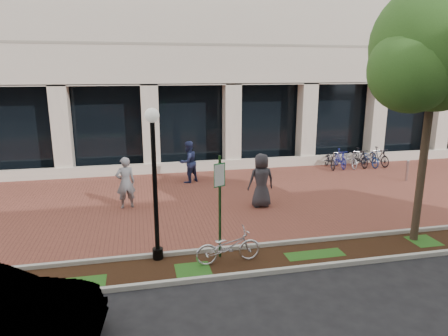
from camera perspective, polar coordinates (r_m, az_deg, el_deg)
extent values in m
plane|color=black|center=(15.43, -1.93, -4.51)|extent=(120.00, 120.00, 0.00)
cube|color=brown|center=(15.43, -1.93, -4.49)|extent=(40.00, 9.00, 0.01)
cube|color=black|center=(10.69, 3.33, -13.16)|extent=(40.00, 1.50, 0.01)
cube|color=#ABACA2|center=(11.32, 2.29, -11.24)|extent=(40.00, 0.12, 0.12)
cube|color=#ABACA2|center=(10.03, 4.53, -14.76)|extent=(40.00, 0.12, 0.12)
cube|color=black|center=(20.37, -4.86, 6.01)|extent=(40.00, 0.15, 4.20)
cube|color=beige|center=(19.64, -4.33, 0.23)|extent=(40.00, 0.25, 0.50)
cube|color=beige|center=(19.68, -4.59, 5.74)|extent=(0.80, 0.80, 4.20)
cube|color=#143916|center=(10.37, -0.60, -5.72)|extent=(0.05, 0.05, 2.77)
cube|color=#19672E|center=(10.08, -0.57, -1.02)|extent=(0.34, 0.02, 0.62)
cube|color=silver|center=(10.07, -0.56, -1.05)|extent=(0.30, 0.01, 0.56)
cylinder|color=black|center=(10.89, -9.43, -11.97)|extent=(0.28, 0.28, 0.30)
cylinder|color=black|center=(10.27, -9.79, -3.54)|extent=(0.12, 0.12, 3.64)
sphere|color=silver|center=(9.87, -10.26, 7.42)|extent=(0.36, 0.36, 0.36)
cylinder|color=#473828|center=(12.60, 26.31, -1.31)|extent=(0.22, 0.22, 3.75)
sphere|color=#2A5219|center=(12.26, 28.15, 15.12)|extent=(3.43, 3.43, 3.43)
sphere|color=#2A5219|center=(11.51, 25.31, 12.60)|extent=(2.23, 2.23, 2.23)
imported|color=silver|center=(10.43, 0.61, -11.14)|extent=(1.75, 0.70, 0.90)
imported|color=slate|center=(14.66, -13.88, -2.06)|extent=(0.77, 0.60, 1.88)
imported|color=#1D254A|center=(17.59, -5.12, 0.87)|extent=(1.14, 1.08, 1.85)
imported|color=#28272C|center=(14.43, 5.34, -1.78)|extent=(1.00, 0.68, 1.97)
cylinder|color=#B1B2B6|center=(19.64, 24.67, -0.47)|extent=(0.11, 0.11, 0.86)
sphere|color=#B1B2B6|center=(19.53, 24.81, 0.89)|extent=(0.12, 0.12, 0.12)
imported|color=black|center=(20.88, 14.93, 1.13)|extent=(0.86, 1.72, 0.86)
imported|color=#202797|center=(21.12, 16.27, 1.31)|extent=(0.65, 1.64, 0.96)
imported|color=silver|center=(21.40, 17.56, 1.25)|extent=(0.70, 1.68, 0.86)
imported|color=black|center=(21.66, 18.83, 1.43)|extent=(0.49, 1.60, 0.96)
imported|color=navy|center=(21.96, 20.05, 1.36)|extent=(0.62, 1.66, 0.86)
imported|color=black|center=(22.25, 21.26, 1.54)|extent=(0.58, 1.62, 0.96)
cylinder|color=#B1B2B6|center=(21.54, 18.19, 1.20)|extent=(0.04, 0.04, 0.80)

